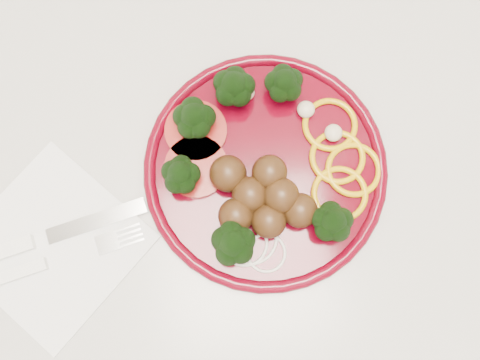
{
  "coord_description": "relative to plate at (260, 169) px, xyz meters",
  "views": [
    {
      "loc": [
        0.11,
        1.57,
        1.49
      ],
      "look_at": [
        0.12,
        1.68,
        0.92
      ],
      "focal_mm": 40.0,
      "sensor_mm": 36.0,
      "label": 1
    }
  ],
  "objects": [
    {
      "name": "knife",
      "position": [
        -0.26,
        -0.05,
        -0.01
      ],
      "size": [
        0.21,
        0.06,
        0.01
      ],
      "rotation": [
        0.0,
        0.0,
        0.2
      ],
      "color": "silver",
      "rests_on": "napkin"
    },
    {
      "name": "fork",
      "position": [
        -0.26,
        -0.07,
        -0.01
      ],
      "size": [
        0.19,
        0.05,
        0.01
      ],
      "rotation": [
        0.0,
        0.0,
        0.2
      ],
      "color": "white",
      "rests_on": "napkin"
    },
    {
      "name": "plate",
      "position": [
        0.0,
        0.0,
        0.0
      ],
      "size": [
        0.27,
        0.27,
        0.06
      ],
      "rotation": [
        0.0,
        0.0,
        -0.35
      ],
      "color": "#4E010E",
      "rests_on": "counter"
    },
    {
      "name": "counter",
      "position": [
        -0.15,
        0.01,
        -0.47
      ],
      "size": [
        2.4,
        0.6,
        0.9
      ],
      "color": "beige",
      "rests_on": "ground"
    },
    {
      "name": "napkin",
      "position": [
        -0.24,
        -0.05,
        -0.02
      ],
      "size": [
        0.24,
        0.24,
        0.0
      ],
      "primitive_type": "cube",
      "rotation": [
        0.0,
        0.0,
        0.73
      ],
      "color": "white",
      "rests_on": "counter"
    }
  ]
}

